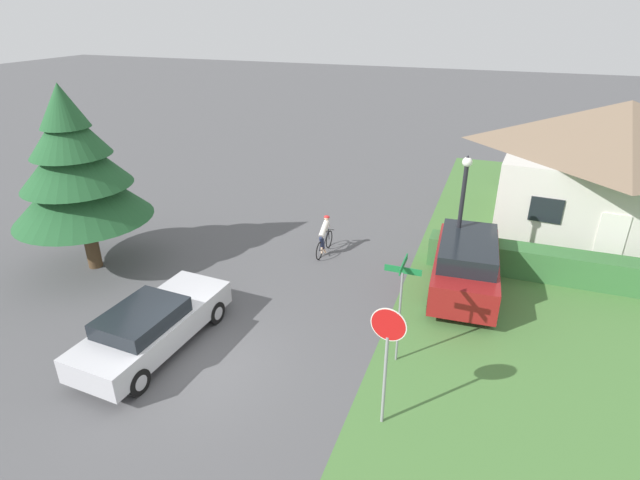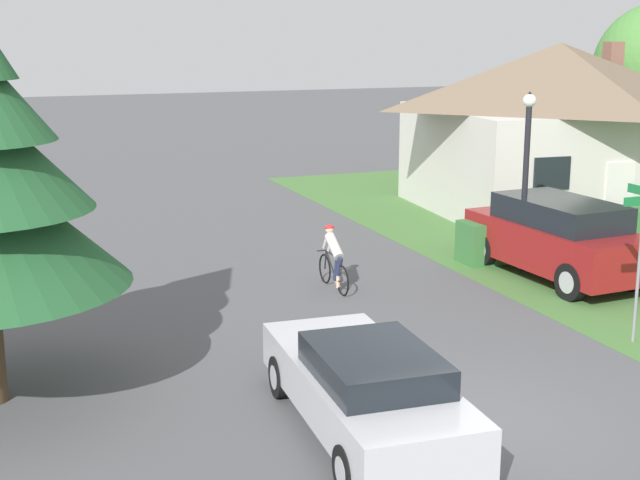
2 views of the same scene
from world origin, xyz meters
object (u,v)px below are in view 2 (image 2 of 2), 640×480
Objects in this scene: street_lamp at (526,162)px; cottage_house at (557,124)px; cyclist at (334,258)px; sedan_left_lane at (366,388)px; parked_suv_right at (557,238)px.

cottage_house is at bearing 49.39° from street_lamp.
cyclist is 0.41× the size of street_lamp.
street_lamp is at bearing -92.60° from cyclist.
parked_suv_right is (7.47, 5.93, 0.24)m from sedan_left_lane.
cottage_house reaches higher than parked_suv_right.
sedan_left_lane is at bearing -136.43° from street_lamp.
sedan_left_lane is 2.77× the size of cyclist.
cyclist is 5.24m from parked_suv_right.
cottage_house is 11.69m from cyclist.
cottage_house is 8.55m from parked_suv_right.
parked_suv_right is (-4.80, -6.85, -1.76)m from cottage_house.
parked_suv_right is (5.13, -1.02, 0.26)m from cyclist.
cottage_house is at bearing -38.26° from parked_suv_right.
parked_suv_right is at bearing -48.06° from sedan_left_lane.
cyclist is at bearing 75.46° from parked_suv_right.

